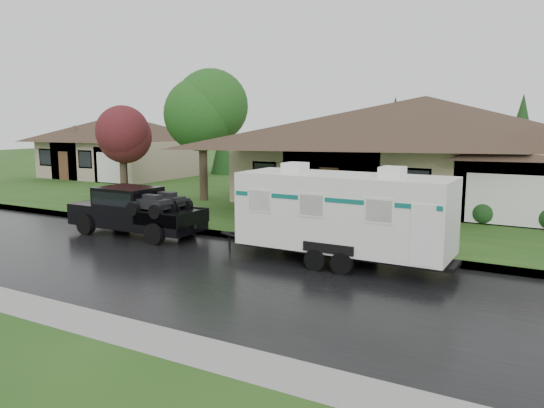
{
  "coord_description": "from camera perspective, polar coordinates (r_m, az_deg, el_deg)",
  "views": [
    {
      "loc": [
        8.89,
        -14.37,
        4.42
      ],
      "look_at": [
        -0.41,
        2.0,
        1.49
      ],
      "focal_mm": 35.0,
      "sensor_mm": 36.0,
      "label": 1
    }
  ],
  "objects": [
    {
      "name": "tree_red",
      "position": [
        31.53,
        -15.88,
        7.22
      ],
      "size": [
        3.1,
        3.1,
        5.13
      ],
      "color": "#382B1E",
      "rests_on": "lawn"
    },
    {
      "name": "curb",
      "position": [
        19.35,
        1.42,
        -4.13
      ],
      "size": [
        140.0,
        0.5,
        0.15
      ],
      "primitive_type": "cube",
      "color": "gray",
      "rests_on": "ground"
    },
    {
      "name": "ground",
      "position": [
        17.47,
        -2.09,
        -5.81
      ],
      "size": [
        140.0,
        140.0,
        0.0
      ],
      "primitive_type": "plane",
      "color": "#244A17",
      "rests_on": "ground"
    },
    {
      "name": "house_main",
      "position": [
        28.98,
        16.54,
        6.85
      ],
      "size": [
        19.44,
        10.8,
        6.9
      ],
      "color": "tan",
      "rests_on": "lawn"
    },
    {
      "name": "road",
      "position": [
        15.86,
        -5.91,
        -7.36
      ],
      "size": [
        140.0,
        8.0,
        0.01
      ],
      "primitive_type": "cube",
      "color": "black",
      "rests_on": "ground"
    },
    {
      "name": "shrub_row",
      "position": [
        24.94,
        13.21,
        -0.08
      ],
      "size": [
        13.6,
        1.0,
        1.0
      ],
      "color": "#143814",
      "rests_on": "lawn"
    },
    {
      "name": "pickup_truck",
      "position": [
        21.5,
        -14.65,
        -0.57
      ],
      "size": [
        5.64,
        2.14,
        1.88
      ],
      "color": "black",
      "rests_on": "ground"
    },
    {
      "name": "travel_trailer",
      "position": [
        16.56,
        7.69,
        -0.84
      ],
      "size": [
        6.96,
        2.44,
        3.12
      ],
      "color": "white",
      "rests_on": "ground"
    },
    {
      "name": "tree_left_green",
      "position": [
        29.18,
        -7.51,
        9.79
      ],
      "size": [
        4.16,
        4.16,
        6.89
      ],
      "color": "#382B1E",
      "rests_on": "lawn"
    },
    {
      "name": "house_far",
      "position": [
        43.09,
        -15.93,
        6.59
      ],
      "size": [
        10.8,
        8.64,
        5.8
      ],
      "color": "tan",
      "rests_on": "lawn"
    },
    {
      "name": "lawn",
      "position": [
        31.0,
        12.62,
        0.58
      ],
      "size": [
        140.0,
        26.0,
        0.15
      ],
      "primitive_type": "cube",
      "color": "#244A17",
      "rests_on": "ground"
    }
  ]
}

